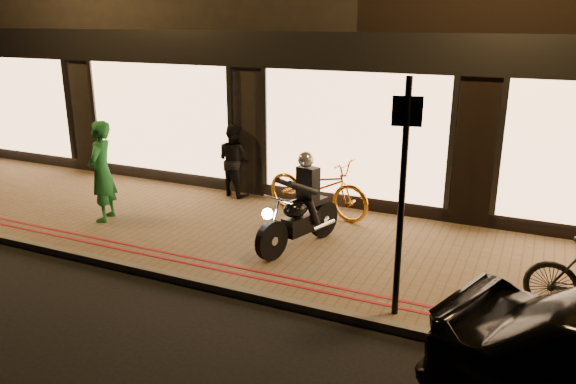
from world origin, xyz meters
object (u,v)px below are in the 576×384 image
(motorcycle, at_px, (301,211))
(person_green, at_px, (102,171))
(sign_post, at_px, (402,188))
(bicycle_gold, at_px, (318,187))

(motorcycle, distance_m, person_green, 3.87)
(sign_post, distance_m, person_green, 5.98)
(motorcycle, height_order, bicycle_gold, motorcycle)
(sign_post, bearing_deg, motorcycle, 142.81)
(motorcycle, distance_m, sign_post, 2.70)
(bicycle_gold, bearing_deg, person_green, 127.48)
(bicycle_gold, relative_size, person_green, 1.15)
(sign_post, relative_size, person_green, 1.61)
(person_green, bearing_deg, bicycle_gold, 99.10)
(sign_post, distance_m, bicycle_gold, 4.00)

